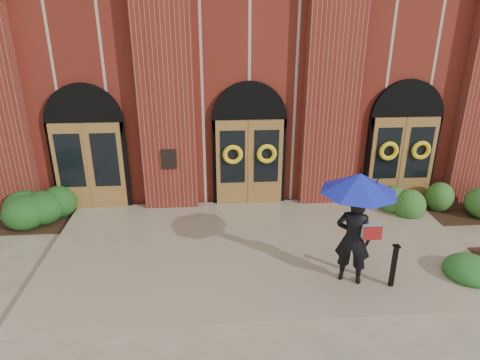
{
  "coord_description": "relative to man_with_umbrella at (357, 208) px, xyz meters",
  "views": [
    {
      "loc": [
        -1.09,
        -8.77,
        5.55
      ],
      "look_at": [
        -0.39,
        1.0,
        1.57
      ],
      "focal_mm": 32.0,
      "sensor_mm": 36.0,
      "label": 1
    }
  ],
  "objects": [
    {
      "name": "church_building",
      "position": [
        -1.77,
        10.09,
        1.65
      ],
      "size": [
        16.2,
        12.53,
        7.0
      ],
      "color": "maroon",
      "rests_on": "ground"
    },
    {
      "name": "hedge_wall_left",
      "position": [
        -6.97,
        3.51,
        -1.43
      ],
      "size": [
        3.3,
        1.32,
        0.85
      ],
      "primitive_type": "ellipsoid",
      "color": "#1A4517",
      "rests_on": "ground"
    },
    {
      "name": "ground",
      "position": [
        -1.77,
        1.31,
        -1.85
      ],
      "size": [
        90.0,
        90.0,
        0.0
      ],
      "primitive_type": "plane",
      "color": "tan",
      "rests_on": "ground"
    },
    {
      "name": "landing",
      "position": [
        -1.77,
        1.46,
        -1.78
      ],
      "size": [
        10.0,
        5.3,
        0.15
      ],
      "primitive_type": "cube",
      "color": "gray",
      "rests_on": "ground"
    },
    {
      "name": "hedge_wall_right",
      "position": [
        3.79,
        3.16,
        -1.44
      ],
      "size": [
        3.19,
        1.27,
        0.82
      ],
      "primitive_type": "ellipsoid",
      "color": "#2B581F",
      "rests_on": "ground"
    },
    {
      "name": "man_with_umbrella",
      "position": [
        0.0,
        0.0,
        0.0
      ],
      "size": [
        2.01,
        2.01,
        2.43
      ],
      "rotation": [
        0.0,
        0.0,
        2.73
      ],
      "color": "black",
      "rests_on": "landing"
    },
    {
      "name": "metal_post",
      "position": [
        0.81,
        -0.27,
        -1.2
      ],
      "size": [
        0.14,
        0.14,
        0.96
      ],
      "rotation": [
        0.0,
        0.0,
        0.05
      ],
      "color": "black",
      "rests_on": "landing"
    }
  ]
}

